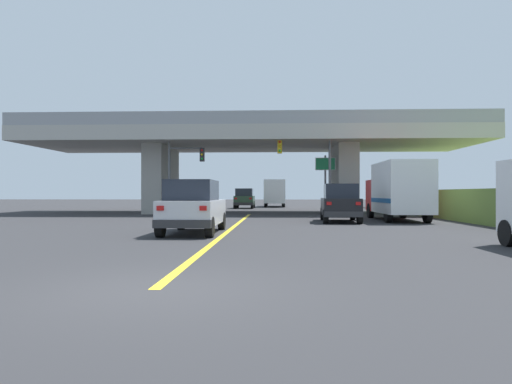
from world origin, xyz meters
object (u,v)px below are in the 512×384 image
Objects in this scene: sedan_oncoming at (245,198)px; traffic_signal_nearside at (312,160)px; semi_truck_distant at (275,193)px; suv_crossing at (340,203)px; box_truck at (398,191)px; highway_sign at (325,172)px; traffic_signal_farside at (181,166)px; suv_lead at (193,207)px.

sedan_oncoming is 0.70× the size of traffic_signal_nearside.
suv_crossing is at bearing -82.69° from semi_truck_distant.
box_truck is at bearing -54.71° from traffic_signal_nearside.
traffic_signal_farside is at bearing -171.98° from highway_sign.
traffic_signal_nearside reaches higher than sedan_oncoming.
suv_lead is at bearing -111.00° from traffic_signal_nearside.
highway_sign is at bearing 112.56° from box_truck.
semi_truck_distant is (2.99, 35.19, 0.59)m from suv_lead.
semi_truck_distant reaches higher than suv_crossing.
suv_lead is 0.77× the size of traffic_signal_nearside.
traffic_signal_farside reaches higher than semi_truck_distant.
traffic_signal_farside is (-3.60, 15.03, 2.42)m from suv_lead.
traffic_signal_farside is at bearing -103.74° from sedan_oncoming.
highway_sign reaches higher than semi_truck_distant.
suv_crossing is 28.08m from semi_truck_distant.
sedan_oncoming is (-0.06, 29.51, -0.00)m from suv_lead.
traffic_signal_farside is 21.29m from semi_truck_distant.
sedan_oncoming is 14.85m from highway_sign.
highway_sign is (10.36, 1.46, -0.31)m from traffic_signal_farside.
sedan_oncoming is (-6.63, 22.16, -0.00)m from suv_crossing.
suv_crossing is at bearing -91.21° from highway_sign.
suv_lead is 1.03× the size of suv_crossing.
semi_truck_distant is (-2.69, 20.39, -2.24)m from traffic_signal_nearside.
semi_truck_distant is (-3.77, 18.70, -1.53)m from highway_sign.
highway_sign is (0.19, 9.14, 2.12)m from suv_crossing.
traffic_signal_farside is (-13.59, 6.31, 1.76)m from box_truck.
box_truck is 0.94× the size of semi_truck_distant.
suv_crossing is 12.97m from traffic_signal_farside.
highway_sign is at bearing -78.61° from semi_truck_distant.
box_truck is (9.99, 8.72, 0.66)m from suv_lead.
suv_crossing is 1.05× the size of highway_sign.
sedan_oncoming is 0.60× the size of semi_truck_distant.
suv_crossing is at bearing -73.34° from sedan_oncoming.
semi_truck_distant is at bearing 85.14° from suv_lead.
suv_crossing is 3.75m from box_truck.
traffic_signal_nearside reaches higher than highway_sign.
box_truck is at bearing 25.06° from suv_crossing.
sedan_oncoming is at bearing 117.66° from highway_sign.
traffic_signal_farside is (-9.28, 0.23, -0.41)m from traffic_signal_nearside.
suv_crossing is 0.75× the size of traffic_signal_nearside.
traffic_signal_farside reaches higher than highway_sign.
highway_sign is 0.60× the size of semi_truck_distant.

